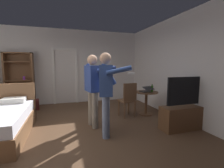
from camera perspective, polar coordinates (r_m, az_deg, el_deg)
name	(u,v)px	position (r m, az deg, el deg)	size (l,w,h in m)	color
ground_plane	(79,134)	(3.67, -11.79, -17.28)	(6.67, 6.67, 0.00)	brown
wall_back	(70,67)	(6.43, -14.92, 6.06)	(5.72, 0.12, 2.85)	silver
wall_right	(187,68)	(4.56, 25.51, 5.36)	(0.12, 6.30, 2.85)	silver
doorway_frame	(65,72)	(6.35, -16.55, 4.18)	(0.93, 0.08, 2.13)	white
bookshelf	(20,78)	(6.38, -30.39, 1.85)	(0.91, 0.32, 1.92)	brown
tv_flatscreen	(186,114)	(4.15, 25.24, -9.74)	(1.25, 0.40, 1.23)	brown
side_table	(146,99)	(4.87, 12.27, -5.32)	(0.69, 0.69, 0.70)	brown
laptop	(147,90)	(4.77, 12.40, -2.19)	(0.39, 0.39, 0.17)	black
bottle_on_table	(152,89)	(4.81, 14.29, -1.63)	(0.06, 0.06, 0.23)	#265312
wooden_chair	(128,98)	(4.54, 5.88, -5.20)	(0.48, 0.48, 0.99)	brown
person_blue_shirt	(106,88)	(3.26, -2.15, -1.42)	(0.65, 0.73, 1.74)	slate
person_striped_shirt	(93,85)	(3.79, -6.87, -0.44)	(0.75, 0.64, 1.73)	gray
suitcase_dark	(24,106)	(5.74, -29.19, -7.09)	(0.51, 0.36, 0.38)	black
suitcase_small	(30,105)	(5.97, -27.49, -6.73)	(0.54, 0.30, 0.33)	#4C1919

